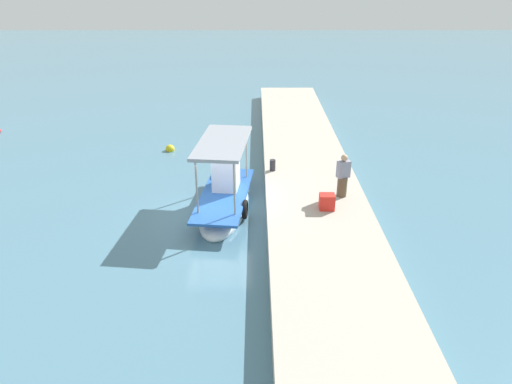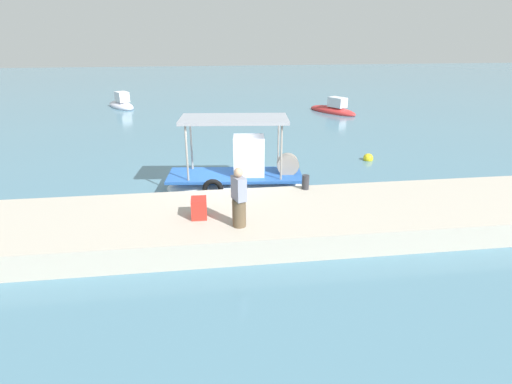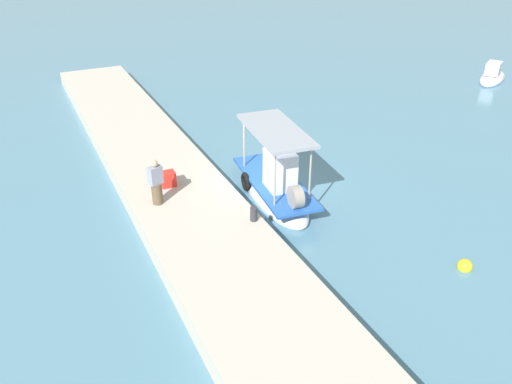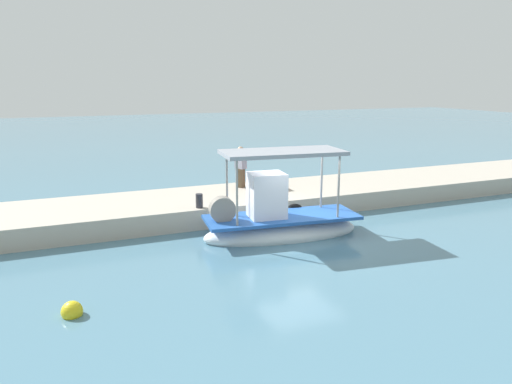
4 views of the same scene
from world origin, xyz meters
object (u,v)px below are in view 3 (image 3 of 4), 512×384
object	(u,v)px
mooring_bollard	(254,214)
fisherman_near_bollard	(156,184)
cargo_crate	(168,179)
moored_boat_mid	(492,77)
main_fishing_boat	(275,186)
marker_buoy	(465,266)

from	to	relation	value
mooring_bollard	fisherman_near_bollard	bearing A→B (deg)	-134.37
cargo_crate	moored_boat_mid	bearing A→B (deg)	104.46
main_fishing_boat	fisherman_near_bollard	xyz separation A→B (m)	(-0.36, -4.39, 0.94)
mooring_bollard	moored_boat_mid	distance (m)	23.26
main_fishing_boat	cargo_crate	bearing A→B (deg)	-111.17
mooring_bollard	marker_buoy	xyz separation A→B (m)	(4.29, 5.09, -0.85)
mooring_bollard	cargo_crate	distance (m)	3.94
main_fishing_boat	marker_buoy	world-z (taller)	main_fishing_boat
mooring_bollard	moored_boat_mid	world-z (taller)	moored_boat_mid
marker_buoy	moored_boat_mid	bearing A→B (deg)	130.39
fisherman_near_bollard	marker_buoy	world-z (taller)	fisherman_near_bollard
main_fishing_boat	cargo_crate	size ratio (longest dim) A/B	9.38
fisherman_near_bollard	mooring_bollard	xyz separation A→B (m)	(2.45, 2.50, -0.51)
fisherman_near_bollard	cargo_crate	distance (m)	1.36
fisherman_near_bollard	mooring_bollard	size ratio (longest dim) A/B	3.44
main_fishing_boat	fisherman_near_bollard	size ratio (longest dim) A/B	3.20
main_fishing_boat	cargo_crate	distance (m)	3.98
moored_boat_mid	main_fishing_boat	bearing A→B (deg)	-69.16
main_fishing_boat	mooring_bollard	xyz separation A→B (m)	(2.08, -1.89, 0.43)
fisherman_near_bollard	moored_boat_mid	xyz separation A→B (m)	(-7.01, 23.74, -1.22)
cargo_crate	moored_boat_mid	size ratio (longest dim) A/B	0.15
main_fishing_boat	fisherman_near_bollard	distance (m)	4.50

